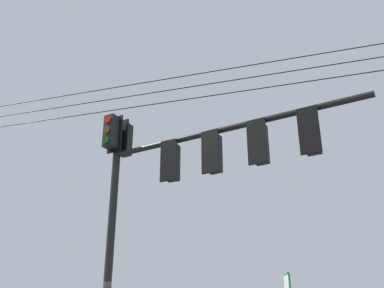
% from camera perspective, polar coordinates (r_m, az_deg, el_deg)
% --- Properties ---
extents(signal_mast_assembly, '(4.15, 5.78, 6.81)m').
position_cam_1_polar(signal_mast_assembly, '(10.77, -2.24, -3.26)').
color(signal_mast_assembly, black).
rests_on(signal_mast_assembly, ground).
extents(overhead_wire_span, '(19.76, 19.50, 1.26)m').
position_cam_1_polar(overhead_wire_span, '(13.39, -13.83, 4.97)').
color(overhead_wire_span, black).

